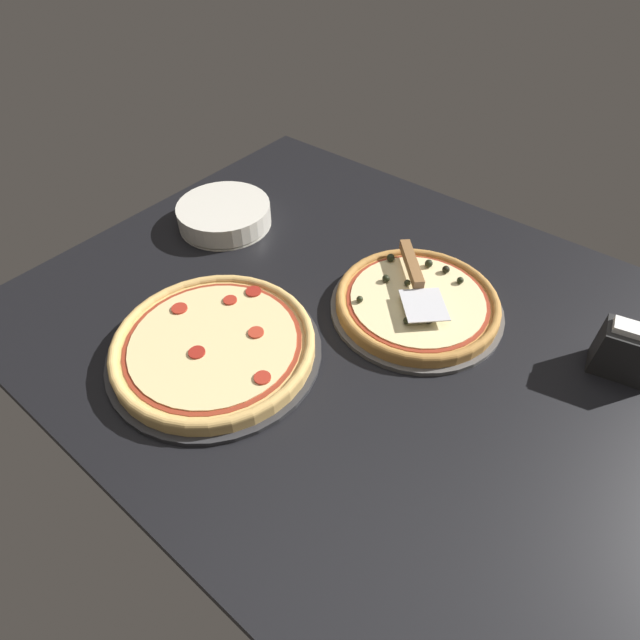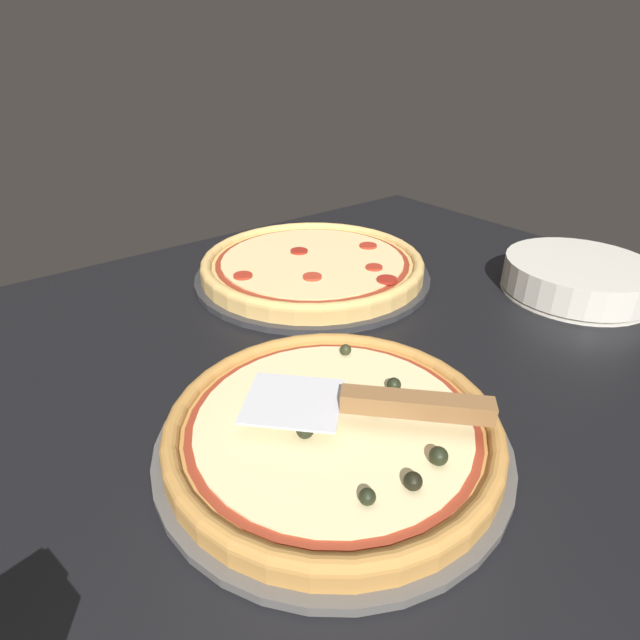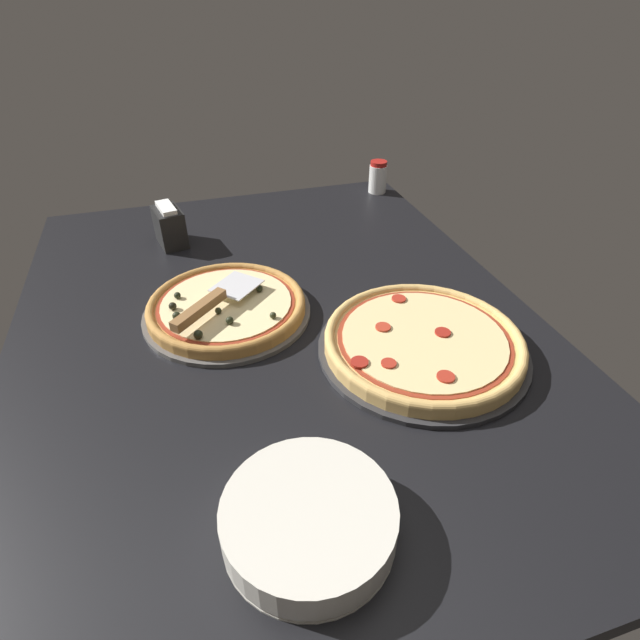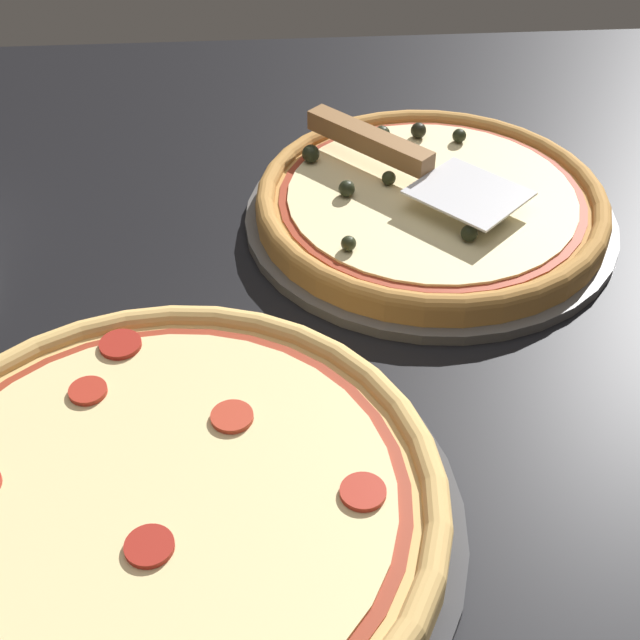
{
  "view_description": "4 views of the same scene",
  "coord_description": "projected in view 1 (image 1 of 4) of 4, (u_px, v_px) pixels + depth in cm",
  "views": [
    {
      "loc": [
        -36.22,
        61.76,
        72.79
      ],
      "look_at": [
        7.34,
        7.39,
        3.0
      ],
      "focal_mm": 28.0,
      "sensor_mm": 36.0,
      "label": 1
    },
    {
      "loc": [
        -29.68,
        -39.9,
        36.2
      ],
      "look_at": [
        7.34,
        7.39,
        3.0
      ],
      "focal_mm": 28.0,
      "sensor_mm": 36.0,
      "label": 2
    },
    {
      "loc": [
        86.32,
        -16.55,
        62.21
      ],
      "look_at": [
        7.34,
        7.39,
        3.0
      ],
      "focal_mm": 28.0,
      "sensor_mm": 36.0,
      "label": 3
    },
    {
      "loc": [
        11.06,
        61.51,
        49.8
      ],
      "look_at": [
        7.34,
        7.39,
        3.0
      ],
      "focal_mm": 50.0,
      "sensor_mm": 36.0,
      "label": 4
    }
  ],
  "objects": [
    {
      "name": "napkin_holder",
      "position": [
        628.0,
        351.0,
        0.9
      ],
      "size": [
        11.59,
        8.52,
        10.99
      ],
      "color": "black",
      "rests_on": "ground_plane"
    },
    {
      "name": "ground_plane",
      "position": [
        370.0,
        332.0,
        1.03
      ],
      "size": [
        142.81,
        109.16,
        3.6
      ],
      "primitive_type": "cube",
      "color": "black"
    },
    {
      "name": "pizza_front",
      "position": [
        417.0,
        301.0,
        1.03
      ],
      "size": [
        33.86,
        33.86,
        4.02
      ],
      "color": "#B77F3D",
      "rests_on": "pizza_pan_front"
    },
    {
      "name": "pizza_pan_front",
      "position": [
        416.0,
        308.0,
        1.05
      ],
      "size": [
        36.02,
        36.02,
        1.0
      ],
      "primitive_type": "cylinder",
      "color": "#565451",
      "rests_on": "ground_plane"
    },
    {
      "name": "plate_stack",
      "position": [
        224.0,
        215.0,
        1.25
      ],
      "size": [
        23.23,
        23.23,
        5.6
      ],
      "color": "silver",
      "rests_on": "ground_plane"
    },
    {
      "name": "pizza_back",
      "position": [
        214.0,
        344.0,
        0.95
      ],
      "size": [
        38.58,
        38.58,
        3.14
      ],
      "color": "#DBAD60",
      "rests_on": "pizza_pan_back"
    },
    {
      "name": "serving_spatula",
      "position": [
        414.0,
        272.0,
        1.05
      ],
      "size": [
        20.44,
        21.06,
        2.0
      ],
      "color": "silver",
      "rests_on": "pizza_front"
    },
    {
      "name": "pizza_pan_back",
      "position": [
        215.0,
        352.0,
        0.96
      ],
      "size": [
        41.05,
        41.05,
        1.0
      ],
      "primitive_type": "cylinder",
      "color": "#2D2D30",
      "rests_on": "ground_plane"
    }
  ]
}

